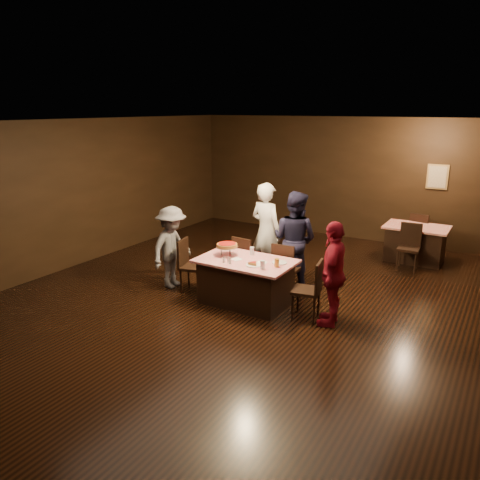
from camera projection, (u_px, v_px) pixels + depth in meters
name	position (u px, v px, depth m)	size (l,w,h in m)	color
room	(242.00, 178.00, 7.43)	(10.00, 10.04, 3.02)	black
main_table	(246.00, 282.00, 7.88)	(1.60, 1.00, 0.77)	#B40C1A
back_table	(415.00, 243.00, 10.08)	(1.30, 0.90, 0.77)	red
chair_far_left	(247.00, 261.00, 8.68)	(0.42, 0.42, 0.95)	black
chair_far_right	(286.00, 268.00, 8.28)	(0.42, 0.42, 0.95)	black
chair_end_left	(193.00, 266.00, 8.40)	(0.42, 0.42, 0.95)	black
chair_end_right	(306.00, 289.00, 7.32)	(0.42, 0.42, 0.95)	black
chair_back_near	(409.00, 248.00, 9.48)	(0.42, 0.42, 0.95)	black
chair_back_far	(421.00, 233.00, 10.55)	(0.42, 0.42, 0.95)	black
diner_white_jacket	(266.00, 232.00, 8.86)	(0.69, 0.45, 1.88)	silver
diner_navy_hoodie	(294.00, 240.00, 8.52)	(0.87, 0.68, 1.79)	black
diner_grey_knit	(172.00, 247.00, 8.53)	(0.98, 0.56, 1.51)	slate
diner_red_shirt	(333.00, 274.00, 7.02)	(0.95, 0.40, 1.63)	maroon
pizza_stand	(227.00, 245.00, 7.97)	(0.38, 0.38, 0.22)	black
plate_with_slice	(254.00, 264.00, 7.50)	(0.25, 0.25, 0.06)	white
plate_empty	(279.00, 263.00, 7.63)	(0.25, 0.25, 0.01)	white
glass_front_right	(262.00, 265.00, 7.33)	(0.08, 0.08, 0.14)	silver
glass_amber	(277.00, 263.00, 7.42)	(0.08, 0.08, 0.14)	#BF7F26
glass_back	(252.00, 251.00, 8.03)	(0.08, 0.08, 0.14)	silver
condiments	(228.00, 260.00, 7.62)	(0.17, 0.10, 0.09)	silver
napkin_center	(262.00, 263.00, 7.63)	(0.16, 0.16, 0.01)	white
napkin_left	(237.00, 259.00, 7.81)	(0.16, 0.16, 0.01)	white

